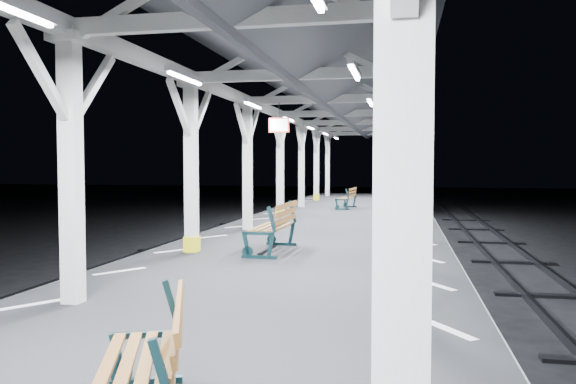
% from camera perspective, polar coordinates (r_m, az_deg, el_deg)
% --- Properties ---
extents(ground, '(120.00, 120.00, 0.00)m').
position_cam_1_polar(ground, '(8.89, -2.06, -15.02)').
color(ground, black).
rests_on(ground, ground).
extents(platform, '(6.00, 50.00, 1.00)m').
position_cam_1_polar(platform, '(8.75, -2.07, -11.90)').
color(platform, black).
rests_on(platform, ground).
extents(hazard_stripes_left, '(1.00, 48.00, 0.01)m').
position_cam_1_polar(hazard_stripes_left, '(9.51, -16.71, -7.72)').
color(hazard_stripes_left, silver).
rests_on(hazard_stripes_left, platform).
extents(hazard_stripes_right, '(1.00, 48.00, 0.01)m').
position_cam_1_polar(hazard_stripes_right, '(8.41, 14.58, -9.07)').
color(hazard_stripes_right, silver).
rests_on(hazard_stripes_right, platform).
extents(canopy, '(5.40, 49.00, 4.65)m').
position_cam_1_polar(canopy, '(8.64, -2.14, 15.07)').
color(canopy, silver).
rests_on(canopy, platform).
extents(bench_near, '(1.08, 1.64, 0.83)m').
position_cam_1_polar(bench_near, '(3.91, -13.79, -16.36)').
color(bench_near, '#0F2A2F').
rests_on(bench_near, platform).
extents(bench_mid, '(0.72, 1.82, 0.98)m').
position_cam_1_polar(bench_mid, '(11.05, -1.21, -3.43)').
color(bench_mid, '#0F2A2F').
rests_on(bench_mid, platform).
extents(bench_far, '(0.72, 1.56, 0.82)m').
position_cam_1_polar(bench_far, '(21.98, 6.15, -0.55)').
color(bench_far, '#0F2A2F').
rests_on(bench_far, platform).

